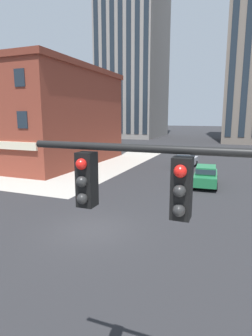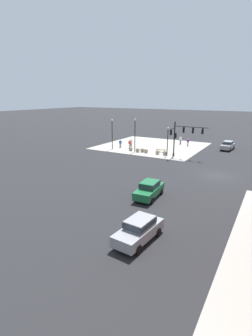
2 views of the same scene
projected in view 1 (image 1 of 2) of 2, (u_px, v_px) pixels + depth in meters
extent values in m
plane|color=#262628|center=(92.00, 230.00, 13.89)|extent=(320.00, 320.00, 0.00)
cube|color=#A8A399|center=(35.00, 156.00, 39.39)|extent=(32.00, 32.00, 0.02)
cylinder|color=black|center=(206.00, 151.00, 3.73)|extent=(5.57, 0.12, 0.12)
cube|color=black|center=(182.00, 188.00, 3.95)|extent=(0.28, 0.28, 0.90)
sphere|color=red|center=(180.00, 171.00, 3.75)|extent=(0.18, 0.18, 0.18)
sphere|color=#282828|center=(180.00, 191.00, 3.80)|extent=(0.18, 0.18, 0.18)
sphere|color=#282828|center=(179.00, 210.00, 3.85)|extent=(0.18, 0.18, 0.18)
cube|color=black|center=(87.00, 179.00, 4.50)|extent=(0.28, 0.28, 0.90)
sphere|color=red|center=(81.00, 164.00, 4.31)|extent=(0.18, 0.18, 0.18)
sphere|color=#282828|center=(82.00, 182.00, 4.36)|extent=(0.18, 0.18, 0.18)
sphere|color=#282828|center=(82.00, 199.00, 4.41)|extent=(0.18, 0.18, 0.18)
cube|color=#1E6B3D|center=(206.00, 178.00, 22.56)|extent=(2.04, 4.50, 0.76)
cube|color=#1E6B3D|center=(206.00, 170.00, 22.29)|extent=(1.63, 2.20, 0.60)
cube|color=#232D38|center=(206.00, 170.00, 22.29)|extent=(1.67, 2.29, 0.40)
cylinder|color=black|center=(196.00, 178.00, 24.16)|extent=(0.26, 0.65, 0.64)
cylinder|color=black|center=(216.00, 179.00, 23.65)|extent=(0.26, 0.65, 0.64)
cylinder|color=black|center=(194.00, 185.00, 21.61)|extent=(0.26, 0.65, 0.64)
cylinder|color=black|center=(216.00, 187.00, 21.10)|extent=(0.26, 0.65, 0.64)
cube|color=#99999E|center=(186.00, 161.00, 30.63)|extent=(2.10, 4.53, 0.76)
cube|color=#99999E|center=(186.00, 156.00, 30.37)|extent=(1.66, 2.22, 0.60)
cube|color=#232D38|center=(186.00, 156.00, 30.37)|extent=(1.70, 2.31, 0.40)
cylinder|color=black|center=(182.00, 162.00, 32.26)|extent=(0.27, 0.66, 0.64)
cylinder|color=black|center=(196.00, 163.00, 31.54)|extent=(0.27, 0.66, 0.64)
cylinder|color=black|center=(175.00, 166.00, 29.85)|extent=(0.27, 0.66, 0.64)
cylinder|color=black|center=(191.00, 167.00, 29.13)|extent=(0.27, 0.66, 0.64)
cube|color=brown|center=(8.00, 119.00, 36.05)|extent=(24.89, 17.70, 10.66)
cube|color=brown|center=(4.00, 74.00, 35.01)|extent=(25.38, 18.05, 0.60)
cube|color=#1E2833|center=(22.00, 120.00, 24.18)|extent=(1.10, 0.08, 1.50)
cube|color=#1E2833|center=(19.00, 78.00, 23.53)|extent=(1.10, 0.08, 1.50)
cube|color=gray|center=(135.00, 7.00, 72.31)|extent=(14.91, 19.72, 67.78)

